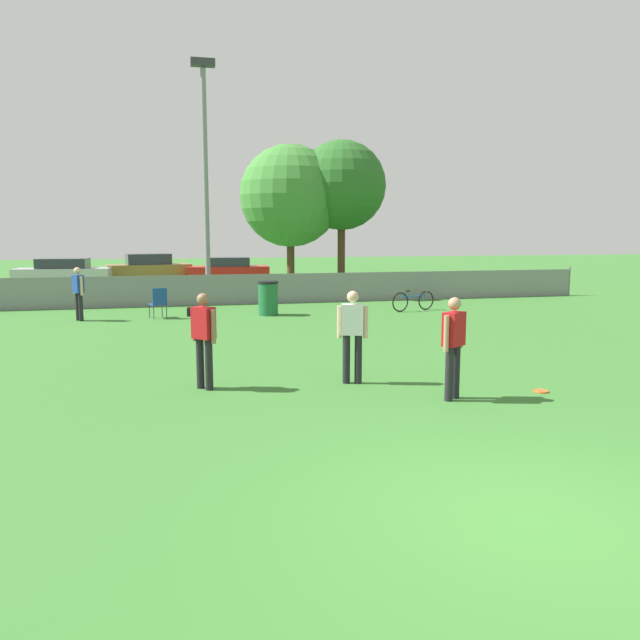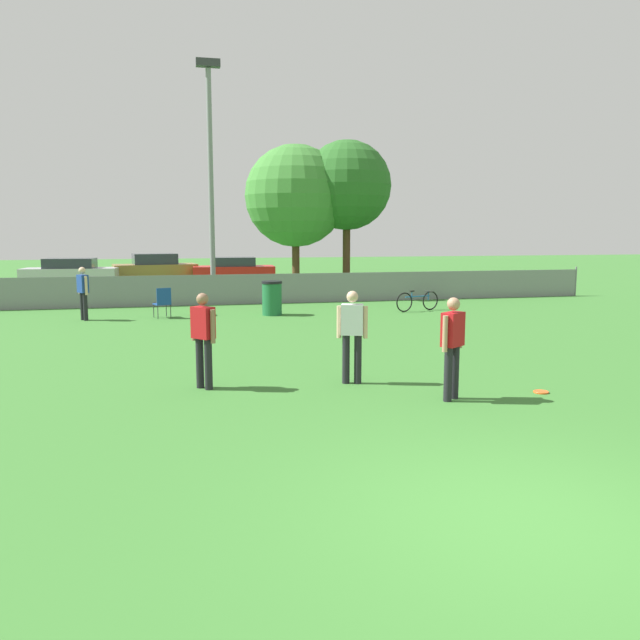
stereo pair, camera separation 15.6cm
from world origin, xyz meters
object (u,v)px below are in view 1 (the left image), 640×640
object	(u,v)px
player_receiver_white	(352,331)
frisbee_disc	(541,391)
parked_car_silver	(63,272)
player_defender_red	(204,335)
folding_chair_sideline	(159,301)
bicycle_sideline	(413,301)
parked_car_red	(228,270)
tree_near_pole	(290,196)
gear_bag_sideline	(196,312)
parked_car_tan	(149,268)
spectator_in_blue	(78,290)
trash_bin	(268,298)
light_pole	(205,162)
player_thrower_red	(453,341)
tree_far_right	(342,186)

from	to	relation	value
player_receiver_white	frisbee_disc	size ratio (longest dim) A/B	6.55
parked_car_silver	player_defender_red	bearing A→B (deg)	-71.79
player_defender_red	folding_chair_sideline	size ratio (longest dim) A/B	1.73
folding_chair_sideline	bicycle_sideline	distance (m)	8.29
player_receiver_white	parked_car_red	size ratio (longest dim) A/B	0.37
tree_near_pole	gear_bag_sideline	xyz separation A→B (m)	(-4.27, -6.26, -3.99)
parked_car_silver	parked_car_tan	xyz separation A→B (m)	(4.06, 1.46, 0.05)
folding_chair_sideline	bicycle_sideline	xyz separation A→B (m)	(8.29, -0.11, -0.18)
frisbee_disc	parked_car_red	size ratio (longest dim) A/B	0.06
player_defender_red	frisbee_disc	world-z (taller)	player_defender_red
folding_chair_sideline	bicycle_sideline	size ratio (longest dim) A/B	0.56
tree_near_pole	folding_chair_sideline	xyz separation A→B (m)	(-5.40, -6.59, -3.60)
player_defender_red	spectator_in_blue	size ratio (longest dim) A/B	1.02
tree_near_pole	parked_car_tan	size ratio (longest dim) A/B	1.38
player_receiver_white	spectator_in_blue	xyz separation A→B (m)	(-5.68, 9.40, -0.02)
bicycle_sideline	trash_bin	distance (m)	4.92
frisbee_disc	parked_car_tan	size ratio (longest dim) A/B	0.05
folding_chair_sideline	parked_car_silver	xyz separation A→B (m)	(-4.77, 13.61, 0.14)
parked_car_silver	parked_car_red	distance (m)	8.21
spectator_in_blue	parked_car_tan	size ratio (longest dim) A/B	0.35
bicycle_sideline	spectator_in_blue	bearing A→B (deg)	162.80
frisbee_disc	gear_bag_sideline	world-z (taller)	gear_bag_sideline
light_pole	frisbee_disc	bearing A→B (deg)	-74.33
trash_bin	parked_car_silver	size ratio (longest dim) A/B	0.23
spectator_in_blue	frisbee_disc	xyz separation A→B (m)	(8.55, -10.71, -0.89)
player_thrower_red	parked_car_tan	size ratio (longest dim) A/B	0.36
bicycle_sideline	trash_bin	xyz separation A→B (m)	(-4.91, 0.07, 0.21)
light_pole	folding_chair_sideline	world-z (taller)	light_pole
parked_car_red	player_receiver_white	bearing A→B (deg)	-87.54
spectator_in_blue	trash_bin	bearing A→B (deg)	-123.18
player_thrower_red	parked_car_silver	distance (m)	26.13
light_pole	tree_far_right	xyz separation A→B (m)	(5.71, 1.11, -0.73)
frisbee_disc	parked_car_silver	bearing A→B (deg)	114.38
spectator_in_blue	bicycle_sideline	bearing A→B (deg)	-123.29
player_defender_red	player_receiver_white	bearing A→B (deg)	44.65
spectator_in_blue	parked_car_red	world-z (taller)	spectator_in_blue
player_thrower_red	trash_bin	distance (m)	10.81
parked_car_silver	light_pole	bearing A→B (deg)	-47.96
light_pole	trash_bin	xyz separation A→B (m)	(1.56, -5.13, -4.74)
light_pole	player_defender_red	bearing A→B (deg)	-93.85
player_receiver_white	parked_car_silver	xyz separation A→B (m)	(-8.15, 22.99, -0.27)
parked_car_tan	player_receiver_white	bearing A→B (deg)	-89.83
bicycle_sideline	gear_bag_sideline	size ratio (longest dim) A/B	2.91
parked_car_tan	parked_car_red	size ratio (longest dim) A/B	1.04
folding_chair_sideline	light_pole	bearing A→B (deg)	-129.61
trash_bin	parked_car_tan	size ratio (longest dim) A/B	0.24
light_pole	frisbee_disc	xyz separation A→B (m)	(4.43, -15.78, -5.27)
player_receiver_white	parked_car_tan	distance (m)	24.79
bicycle_sideline	trash_bin	size ratio (longest dim) A/B	1.55
spectator_in_blue	parked_car_tan	bearing A→B (deg)	-38.65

